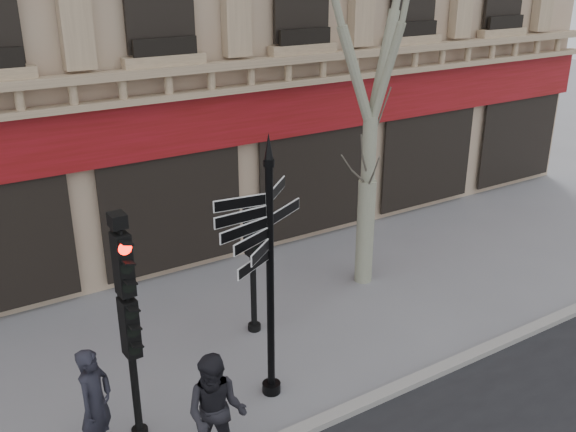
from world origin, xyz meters
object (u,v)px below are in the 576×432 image
Objects in this scene: fingerpost at (270,227)px; traffic_signal_main at (126,303)px; traffic_signal_secondary at (252,245)px; pedestrian_b at (216,413)px; pedestrian_a at (96,403)px.

traffic_signal_main is at bearing 158.57° from fingerpost.
traffic_signal_secondary reaches higher than pedestrian_b.
fingerpost is 1.23× the size of traffic_signal_main.
fingerpost is 2.46× the size of pedestrian_b.
fingerpost reaches higher than traffic_signal_secondary.
traffic_signal_main reaches higher than pedestrian_a.
pedestrian_a is 0.97× the size of pedestrian_b.
traffic_signal_main is at bearing 159.50° from pedestrian_b.
traffic_signal_secondary is at bearing -15.30° from pedestrian_a.
traffic_signal_secondary is 4.24m from pedestrian_a.
traffic_signal_secondary is at bearing 27.16° from traffic_signal_main.
traffic_signal_main reaches higher than traffic_signal_secondary.
traffic_signal_main is 1.61m from pedestrian_a.
fingerpost is at bearing -43.56° from pedestrian_a.
fingerpost is 2.89m from pedestrian_b.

